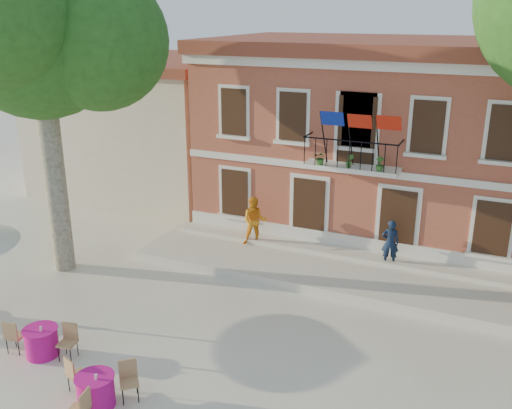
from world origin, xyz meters
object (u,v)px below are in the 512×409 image
object	(u,v)px
pedestrian_orange	(255,221)
cafe_table_1	(96,389)
cafe_table_0	(41,341)
pedestrian_navy	(390,243)
plane_tree_west	(38,33)

from	to	relation	value
pedestrian_orange	cafe_table_1	world-z (taller)	pedestrian_orange
pedestrian_orange	cafe_table_0	bearing A→B (deg)	-126.92
cafe_table_0	pedestrian_navy	bearing A→B (deg)	50.19
plane_tree_west	cafe_table_0	world-z (taller)	plane_tree_west
plane_tree_west	cafe_table_0	xyz separation A→B (m)	(3.19, -4.42, -7.44)
pedestrian_navy	pedestrian_orange	xyz separation A→B (m)	(-4.90, -0.28, 0.11)
plane_tree_west	cafe_table_1	size ratio (longest dim) A/B	5.80
plane_tree_west	cafe_table_0	bearing A→B (deg)	-54.19
plane_tree_west	cafe_table_1	bearing A→B (deg)	-43.36
cafe_table_0	pedestrian_orange	bearing A→B (deg)	74.59
plane_tree_west	pedestrian_orange	world-z (taller)	plane_tree_west
pedestrian_navy	pedestrian_orange	size ratio (longest dim) A/B	0.88
plane_tree_west	cafe_table_0	distance (m)	9.22
plane_tree_west	cafe_table_1	world-z (taller)	plane_tree_west
pedestrian_navy	pedestrian_orange	bearing A→B (deg)	-8.57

